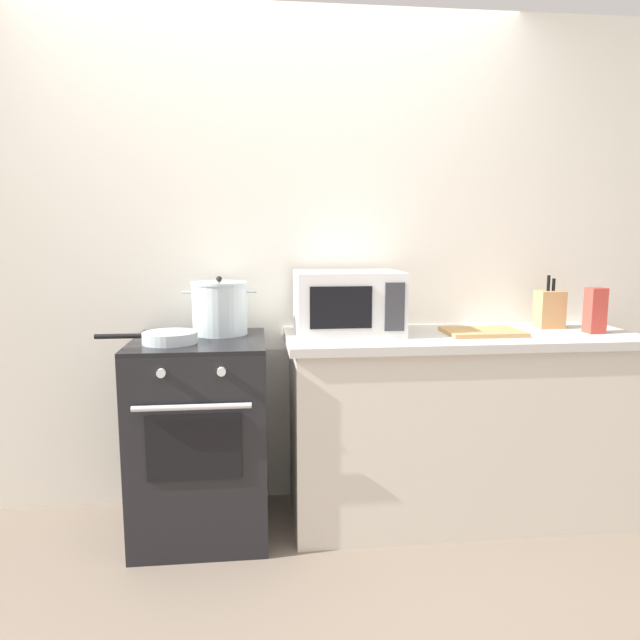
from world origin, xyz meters
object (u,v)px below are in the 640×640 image
at_px(stock_pot, 220,308).
at_px(pasta_box, 595,310).
at_px(stove, 201,436).
at_px(knife_block, 550,309).
at_px(frying_pan, 168,337).
at_px(cutting_board, 482,332).
at_px(microwave, 348,303).

bearing_deg(stock_pot, pasta_box, -5.14).
bearing_deg(pasta_box, stove, 179.13).
distance_m(stock_pot, knife_block, 1.66).
height_order(frying_pan, knife_block, knife_block).
distance_m(frying_pan, cutting_board, 1.47).
bearing_deg(knife_block, stock_pot, -179.72).
xyz_separation_m(knife_block, pasta_box, (0.14, -0.17, 0.01)).
distance_m(cutting_board, pasta_box, 0.56).
height_order(frying_pan, cutting_board, frying_pan).
relative_size(stock_pot, knife_block, 1.30).
height_order(knife_block, pasta_box, knife_block).
bearing_deg(pasta_box, frying_pan, -178.52).
height_order(stove, pasta_box, pasta_box).
xyz_separation_m(stock_pot, knife_block, (1.66, 0.01, -0.03)).
bearing_deg(microwave, stock_pot, 174.95).
distance_m(frying_pan, knife_block, 1.89).
bearing_deg(frying_pan, knife_block, 6.76).
distance_m(knife_block, pasta_box, 0.22).
relative_size(cutting_board, knife_block, 1.34).
bearing_deg(pasta_box, cutting_board, 176.87).
distance_m(microwave, knife_block, 1.05).
bearing_deg(cutting_board, stove, -179.95).
relative_size(microwave, cutting_board, 1.39).
bearing_deg(microwave, pasta_box, -5.18).
distance_m(microwave, pasta_box, 1.20).
bearing_deg(pasta_box, knife_block, 129.73).
height_order(cutting_board, knife_block, knife_block).
xyz_separation_m(stove, cutting_board, (1.34, 0.00, 0.47)).
distance_m(frying_pan, microwave, 0.85).
bearing_deg(microwave, knife_block, 3.37).
distance_m(microwave, cutting_board, 0.66).
distance_m(stock_pot, cutting_board, 1.27).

